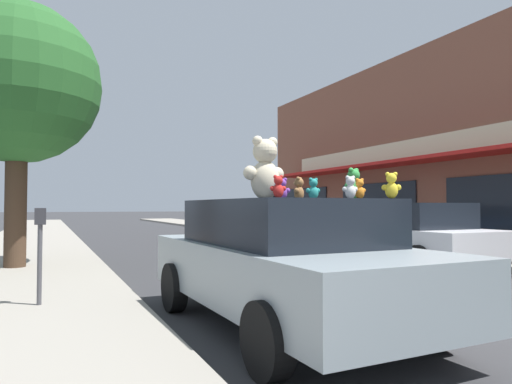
{
  "coord_description": "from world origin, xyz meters",
  "views": [
    {
      "loc": [
        -5.12,
        -4.63,
        1.42
      ],
      "look_at": [
        -1.29,
        3.73,
        1.72
      ],
      "focal_mm": 32.0,
      "sensor_mm": 36.0,
      "label": 1
    }
  ],
  "objects_px": {
    "plush_art_car": "(283,260)",
    "teddy_bear_black": "(276,190)",
    "teddy_bear_yellow": "(391,186)",
    "street_tree": "(18,84)",
    "teddy_bear_brown": "(299,189)",
    "teddy_bear_white": "(350,188)",
    "teddy_bear_red": "(278,187)",
    "parked_car_far_center": "(409,233)",
    "teddy_bear_green": "(354,184)",
    "parked_car_far_right": "(304,226)",
    "teddy_bear_teal": "(313,189)",
    "teddy_bear_giant": "(265,169)",
    "parking_meter": "(40,243)",
    "teddy_bear_orange": "(360,189)",
    "teddy_bear_purple": "(282,189)"
  },
  "relations": [
    {
      "from": "plush_art_car",
      "to": "teddy_bear_black",
      "type": "distance_m",
      "value": 0.92
    },
    {
      "from": "teddy_bear_yellow",
      "to": "street_tree",
      "type": "distance_m",
      "value": 8.66
    },
    {
      "from": "teddy_bear_brown",
      "to": "teddy_bear_white",
      "type": "xyz_separation_m",
      "value": [
        -0.3,
        -1.61,
        -0.04
      ]
    },
    {
      "from": "teddy_bear_red",
      "to": "street_tree",
      "type": "height_order",
      "value": "street_tree"
    },
    {
      "from": "teddy_bear_brown",
      "to": "parked_car_far_center",
      "type": "distance_m",
      "value": 5.39
    },
    {
      "from": "plush_art_car",
      "to": "teddy_bear_green",
      "type": "height_order",
      "value": "teddy_bear_green"
    },
    {
      "from": "plush_art_car",
      "to": "teddy_bear_red",
      "type": "bearing_deg",
      "value": -121.89
    },
    {
      "from": "teddy_bear_white",
      "to": "parked_car_far_center",
      "type": "distance_m",
      "value": 6.56
    },
    {
      "from": "teddy_bear_green",
      "to": "parked_car_far_center",
      "type": "xyz_separation_m",
      "value": [
        4.66,
        4.11,
        -0.88
      ]
    },
    {
      "from": "plush_art_car",
      "to": "parked_car_far_right",
      "type": "relative_size",
      "value": 1.1
    },
    {
      "from": "plush_art_car",
      "to": "parked_car_far_right",
      "type": "xyz_separation_m",
      "value": [
        5.27,
        8.43,
        -0.03
      ]
    },
    {
      "from": "teddy_bear_green",
      "to": "teddy_bear_black",
      "type": "relative_size",
      "value": 1.36
    },
    {
      "from": "teddy_bear_black",
      "to": "teddy_bear_red",
      "type": "bearing_deg",
      "value": 47.03
    },
    {
      "from": "parked_car_far_right",
      "to": "parked_car_far_center",
      "type": "bearing_deg",
      "value": -90.0
    },
    {
      "from": "teddy_bear_green",
      "to": "teddy_bear_teal",
      "type": "height_order",
      "value": "teddy_bear_green"
    },
    {
      "from": "teddy_bear_green",
      "to": "parked_car_far_right",
      "type": "height_order",
      "value": "teddy_bear_green"
    },
    {
      "from": "teddy_bear_brown",
      "to": "parked_car_far_right",
      "type": "height_order",
      "value": "teddy_bear_brown"
    },
    {
      "from": "teddy_bear_giant",
      "to": "parked_car_far_center",
      "type": "relative_size",
      "value": 0.18
    },
    {
      "from": "teddy_bear_giant",
      "to": "parking_meter",
      "type": "height_order",
      "value": "teddy_bear_giant"
    },
    {
      "from": "teddy_bear_brown",
      "to": "teddy_bear_black",
      "type": "relative_size",
      "value": 1.29
    },
    {
      "from": "teddy_bear_red",
      "to": "teddy_bear_teal",
      "type": "height_order",
      "value": "teddy_bear_teal"
    },
    {
      "from": "teddy_bear_brown",
      "to": "teddy_bear_red",
      "type": "relative_size",
      "value": 1.53
    },
    {
      "from": "teddy_bear_black",
      "to": "parked_car_far_right",
      "type": "bearing_deg",
      "value": -139.54
    },
    {
      "from": "teddy_bear_brown",
      "to": "parking_meter",
      "type": "xyz_separation_m",
      "value": [
        -3.32,
        1.04,
        -0.72
      ]
    },
    {
      "from": "teddy_bear_brown",
      "to": "teddy_bear_orange",
      "type": "bearing_deg",
      "value": 40.04
    },
    {
      "from": "teddy_bear_red",
      "to": "parked_car_far_right",
      "type": "relative_size",
      "value": 0.06
    },
    {
      "from": "teddy_bear_black",
      "to": "street_tree",
      "type": "distance_m",
      "value": 7.15
    },
    {
      "from": "teddy_bear_giant",
      "to": "teddy_bear_green",
      "type": "distance_m",
      "value": 1.06
    },
    {
      "from": "teddy_bear_brown",
      "to": "parking_meter",
      "type": "relative_size",
      "value": 0.27
    },
    {
      "from": "parking_meter",
      "to": "parked_car_far_center",
      "type": "bearing_deg",
      "value": 11.97
    },
    {
      "from": "teddy_bear_orange",
      "to": "street_tree",
      "type": "relative_size",
      "value": 0.04
    },
    {
      "from": "teddy_bear_giant",
      "to": "street_tree",
      "type": "relative_size",
      "value": 0.13
    },
    {
      "from": "teddy_bear_black",
      "to": "street_tree",
      "type": "bearing_deg",
      "value": -77.81
    },
    {
      "from": "street_tree",
      "to": "teddy_bear_black",
      "type": "bearing_deg",
      "value": -60.96
    },
    {
      "from": "parked_car_far_right",
      "to": "parking_meter",
      "type": "relative_size",
      "value": 3.18
    },
    {
      "from": "street_tree",
      "to": "parking_meter",
      "type": "relative_size",
      "value": 4.5
    },
    {
      "from": "teddy_bear_white",
      "to": "parked_car_far_right",
      "type": "relative_size",
      "value": 0.06
    },
    {
      "from": "street_tree",
      "to": "teddy_bear_red",
      "type": "bearing_deg",
      "value": -69.72
    },
    {
      "from": "parked_car_far_center",
      "to": "parking_meter",
      "type": "height_order",
      "value": "parked_car_far_center"
    },
    {
      "from": "teddy_bear_teal",
      "to": "teddy_bear_yellow",
      "type": "bearing_deg",
      "value": 113.52
    },
    {
      "from": "teddy_bear_purple",
      "to": "parked_car_far_center",
      "type": "bearing_deg",
      "value": -115.26
    },
    {
      "from": "teddy_bear_brown",
      "to": "teddy_bear_black",
      "type": "height_order",
      "value": "teddy_bear_brown"
    },
    {
      "from": "teddy_bear_purple",
      "to": "teddy_bear_black",
      "type": "relative_size",
      "value": 0.98
    },
    {
      "from": "teddy_bear_teal",
      "to": "teddy_bear_black",
      "type": "distance_m",
      "value": 0.64
    },
    {
      "from": "teddy_bear_green",
      "to": "teddy_bear_yellow",
      "type": "distance_m",
      "value": 0.56
    },
    {
      "from": "street_tree",
      "to": "teddy_bear_giant",
      "type": "bearing_deg",
      "value": -63.9
    },
    {
      "from": "teddy_bear_yellow",
      "to": "parked_car_far_right",
      "type": "relative_size",
      "value": 0.07
    },
    {
      "from": "teddy_bear_black",
      "to": "teddy_bear_giant",
      "type": "bearing_deg",
      "value": 24.62
    },
    {
      "from": "teddy_bear_green",
      "to": "parked_car_far_center",
      "type": "distance_m",
      "value": 6.27
    },
    {
      "from": "teddy_bear_white",
      "to": "parked_car_far_right",
      "type": "bearing_deg",
      "value": -112.93
    }
  ]
}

